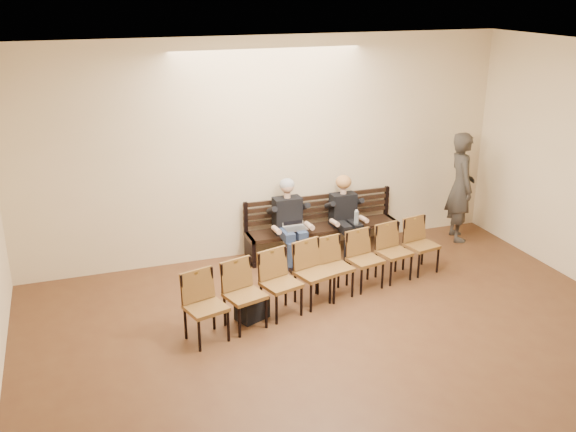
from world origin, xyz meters
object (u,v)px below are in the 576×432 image
Objects in this scene: chair_row_front at (263,290)px; water_bottle at (356,224)px; bench at (323,239)px; chair_row_back at (380,257)px; passerby at (462,179)px; laptop at (296,230)px; bag at (252,308)px; seated_man at (289,222)px; seated_woman at (345,218)px.

water_bottle is at bearing 20.27° from chair_row_front.
bench is 1.42m from chair_row_back.
laptop is at bearing 107.12° from passerby.
bench is at bearing 100.87° from passerby.
passerby is (2.03, 0.16, 0.51)m from water_bottle.
bag is 0.20× the size of chair_row_back.
bench is 7.40× the size of laptop.
bag is 0.19× the size of chair_row_front.
chair_row_front is at bearing -119.32° from seated_man.
chair_row_front is at bearing -176.56° from chair_row_back.
passerby is at bearing 8.73° from laptop.
seated_woman is at bearing 107.02° from water_bottle.
chair_row_back reaches higher than bench.
bench is 1.97× the size of seated_man.
seated_man is 0.97m from seated_woman.
chair_row_back is (0.93, -1.08, -0.15)m from laptop.
laptop is (-0.58, -0.28, 0.35)m from bench.
bag is at bearing 125.57° from chair_row_front.
bag is 2.15m from chair_row_back.
passerby is at bearing 6.11° from chair_row_front.
water_bottle is 0.12× the size of chair_row_back.
seated_man is (-0.63, -0.12, 0.43)m from bench.
passerby is at bearing 20.33° from bag.
passerby is (3.08, -0.10, 0.43)m from seated_man.
chair_row_back is at bearing 11.06° from bag.
passerby is at bearing 4.50° from water_bottle.
bag is at bearing -147.23° from water_bottle.
chair_row_front reaches higher than water_bottle.
water_bottle is 2.53m from chair_row_front.
seated_woman is at bearing 79.12° from chair_row_back.
seated_woman is 2.17m from passerby.
passerby is (3.03, 0.06, 0.51)m from laptop.
seated_man is 3.76× the size of laptop.
seated_man is 3.11m from passerby.
seated_woman is at bearing 38.32° from bag.
passerby is at bearing 17.38° from chair_row_back.
seated_woman reaches higher than chair_row_front.
seated_woman is 0.55× the size of chair_row_front.
chair_row_back is (0.01, -1.24, -0.17)m from seated_woman.
passerby reaches higher than bench.
seated_woman is 0.55× the size of passerby.
seated_man is at bearing 114.85° from laptop.
bench is at bearing 137.90° from water_bottle.
bag is at bearing -124.07° from seated_man.
chair_row_back is at bearing -89.68° from seated_woman.
water_bottle is at bearing 2.02° from laptop.
chair_row_front is 2.03m from chair_row_back.
seated_woman is at bearing -19.55° from bench.
bag is 0.19× the size of passerby.
seated_man is 0.64× the size of chair_row_back.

